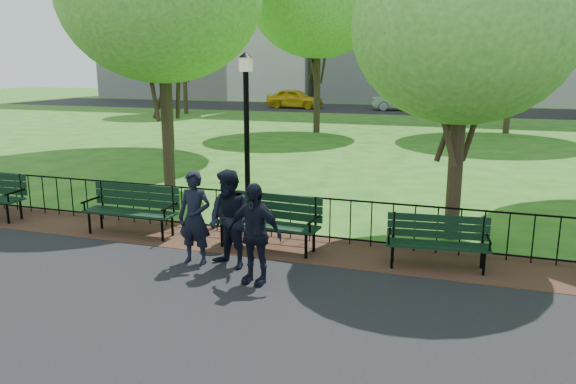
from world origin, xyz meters
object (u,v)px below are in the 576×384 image
(park_bench_right_a, at_px, (438,236))
(sedan_silver, at_px, (399,101))
(lamppost, at_px, (247,129))
(person_left, at_px, (195,218))
(person_right, at_px, (254,233))
(park_bench_main, at_px, (248,211))
(park_bench_left_a, at_px, (133,204))
(tree_far_w, at_px, (183,28))
(tree_near_e, at_px, (465,29))
(person_mid, at_px, (230,219))
(taxi, at_px, (295,98))

(park_bench_right_a, bearing_deg, sedan_silver, 92.69)
(lamppost, relative_size, person_left, 2.25)
(lamppost, height_order, person_right, lamppost)
(park_bench_main, xyz_separation_m, park_bench_left_a, (-2.55, 0.04, -0.08))
(lamppost, relative_size, tree_far_w, 0.44)
(tree_near_e, bearing_deg, person_right, -129.33)
(person_left, bearing_deg, park_bench_left_a, 148.56)
(person_mid, bearing_deg, lamppost, 130.45)
(person_left, distance_m, person_right, 1.39)
(park_bench_main, xyz_separation_m, sedan_silver, (-1.76, 33.03, -0.03))
(person_left, bearing_deg, taxi, 103.49)
(tree_near_e, bearing_deg, sedan_silver, 99.72)
(person_right, distance_m, taxi, 35.75)
(park_bench_left_a, distance_m, taxi, 33.31)
(tree_near_e, xyz_separation_m, tree_far_w, (-19.02, 23.74, 1.73))
(sedan_silver, bearing_deg, person_left, 167.79)
(tree_far_w, bearing_deg, sedan_silver, 28.59)
(tree_far_w, bearing_deg, taxi, 50.95)
(lamppost, height_order, person_left, lamppost)
(person_mid, bearing_deg, tree_far_w, 142.83)
(park_bench_right_a, distance_m, tree_near_e, 3.90)
(lamppost, xyz_separation_m, person_mid, (1.05, -3.27, -1.14))
(park_bench_main, xyz_separation_m, tree_near_e, (3.58, 1.83, 3.31))
(park_bench_main, xyz_separation_m, park_bench_right_a, (3.43, 0.05, -0.15))
(tree_near_e, bearing_deg, taxi, 113.48)
(park_bench_right_a, height_order, lamppost, lamppost)
(park_bench_left_a, relative_size, taxi, 0.44)
(park_bench_main, relative_size, person_left, 1.27)
(tree_far_w, distance_m, person_mid, 31.26)
(person_mid, bearing_deg, person_right, -15.74)
(park_bench_left_a, bearing_deg, person_right, -27.26)
(park_bench_right_a, xyz_separation_m, person_right, (-2.66, -1.65, 0.27))
(tree_far_w, bearing_deg, person_left, -60.80)
(tree_near_e, bearing_deg, park_bench_left_a, -163.76)
(park_bench_left_a, xyz_separation_m, tree_far_w, (-12.89, 25.53, 5.12))
(park_bench_right_a, xyz_separation_m, lamppost, (-4.37, 2.13, 1.43))
(person_mid, distance_m, sedan_silver, 34.17)
(tree_far_w, bearing_deg, person_right, -59.19)
(park_bench_main, relative_size, tree_far_w, 0.25)
(park_bench_right_a, bearing_deg, taxi, 105.83)
(park_bench_right_a, relative_size, taxi, 0.40)
(lamppost, bearing_deg, person_mid, -72.12)
(park_bench_left_a, relative_size, sedan_silver, 0.48)
(park_bench_right_a, relative_size, person_right, 1.08)
(person_right, bearing_deg, person_mid, 149.76)
(park_bench_left_a, distance_m, person_mid, 2.91)
(person_left, height_order, person_mid, person_mid)
(sedan_silver, bearing_deg, park_bench_left_a, 164.35)
(park_bench_left_a, relative_size, person_right, 1.20)
(park_bench_left_a, xyz_separation_m, tree_near_e, (6.13, 1.79, 3.39))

